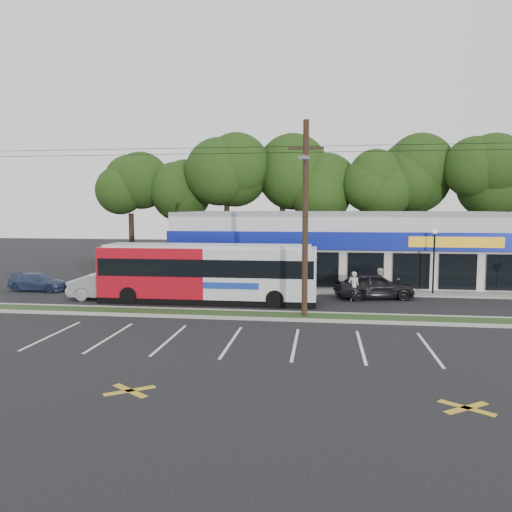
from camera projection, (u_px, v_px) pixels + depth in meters
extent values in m
plane|color=black|center=(244.00, 320.00, 25.08)|extent=(120.00, 120.00, 0.00)
cube|color=#1D3415|center=(247.00, 315.00, 26.06)|extent=(40.00, 1.60, 0.12)
cube|color=#9E9E93|center=(244.00, 318.00, 25.22)|extent=(40.00, 0.25, 0.14)
cube|color=#9E9E93|center=(249.00, 311.00, 26.90)|extent=(40.00, 0.25, 0.14)
cube|color=#9E9E93|center=(339.00, 292.00, 33.29)|extent=(32.00, 2.20, 0.10)
cube|color=beige|center=(343.00, 247.00, 39.88)|extent=(25.00, 12.00, 5.00)
cube|color=#101D99|center=(347.00, 241.00, 33.63)|extent=(25.00, 0.50, 1.20)
cube|color=black|center=(346.00, 270.00, 34.02)|extent=(24.00, 0.12, 2.40)
cube|color=gold|center=(456.00, 242.00, 32.44)|extent=(6.00, 0.06, 0.70)
cube|color=gray|center=(343.00, 214.00, 39.62)|extent=(25.00, 12.00, 0.30)
cylinder|color=black|center=(305.00, 221.00, 25.17)|extent=(0.30, 0.30, 10.00)
cube|color=black|center=(306.00, 148.00, 24.82)|extent=(1.80, 0.12, 0.12)
cylinder|color=#59595E|center=(305.00, 158.00, 23.70)|extent=(0.10, 2.40, 0.10)
cube|color=#59595E|center=(304.00, 158.00, 22.42)|extent=(0.50, 0.25, 0.15)
cylinder|color=black|center=(246.00, 147.00, 25.21)|extent=(50.00, 0.02, 0.02)
cylinder|color=black|center=(247.00, 153.00, 25.24)|extent=(50.00, 0.02, 0.02)
cylinder|color=black|center=(434.00, 264.00, 32.11)|extent=(0.12, 0.12, 4.00)
sphere|color=silver|center=(435.00, 232.00, 31.90)|extent=(0.30, 0.30, 0.30)
cylinder|color=black|center=(133.00, 234.00, 52.56)|extent=(0.56, 0.56, 5.72)
sphere|color=black|center=(131.00, 180.00, 52.01)|extent=(6.76, 6.76, 6.76)
cylinder|color=black|center=(179.00, 234.00, 51.89)|extent=(0.56, 0.56, 5.72)
sphere|color=black|center=(178.00, 180.00, 51.34)|extent=(6.76, 6.76, 6.76)
cylinder|color=black|center=(226.00, 234.00, 51.23)|extent=(0.56, 0.56, 5.72)
sphere|color=black|center=(225.00, 180.00, 50.68)|extent=(6.76, 6.76, 6.76)
cylinder|color=black|center=(274.00, 235.00, 50.57)|extent=(0.56, 0.56, 5.72)
sphere|color=black|center=(274.00, 179.00, 50.02)|extent=(6.76, 6.76, 6.76)
cylinder|color=black|center=(324.00, 235.00, 49.91)|extent=(0.56, 0.56, 5.72)
sphere|color=black|center=(325.00, 179.00, 49.36)|extent=(6.76, 6.76, 6.76)
cylinder|color=black|center=(375.00, 236.00, 49.25)|extent=(0.56, 0.56, 5.72)
sphere|color=black|center=(376.00, 178.00, 48.70)|extent=(6.76, 6.76, 6.76)
cylinder|color=black|center=(427.00, 236.00, 48.59)|extent=(0.56, 0.56, 5.72)
sphere|color=black|center=(429.00, 178.00, 48.04)|extent=(6.76, 6.76, 6.76)
cylinder|color=black|center=(481.00, 236.00, 47.93)|extent=(0.56, 0.56, 5.72)
sphere|color=black|center=(484.00, 178.00, 47.38)|extent=(6.76, 6.76, 6.76)
cube|color=#AC0D1A|center=(156.00, 271.00, 30.12)|extent=(6.43, 2.71, 2.94)
cube|color=silver|center=(262.00, 272.00, 29.31)|extent=(6.43, 2.71, 2.94)
cube|color=black|center=(208.00, 299.00, 29.87)|extent=(12.85, 2.70, 0.37)
cube|color=black|center=(208.00, 266.00, 29.68)|extent=(12.59, 2.81, 1.02)
cube|color=black|center=(317.00, 270.00, 28.88)|extent=(0.07, 2.27, 1.50)
cube|color=#193899|center=(231.00, 286.00, 28.24)|extent=(3.21, 0.05, 0.37)
cube|color=silver|center=(208.00, 246.00, 29.56)|extent=(12.20, 2.48, 0.19)
cylinder|color=black|center=(129.00, 295.00, 29.21)|extent=(1.03, 0.31, 1.03)
cylinder|color=black|center=(143.00, 289.00, 31.61)|extent=(1.03, 0.31, 1.03)
cylinder|color=black|center=(275.00, 299.00, 28.13)|extent=(1.03, 0.31, 1.03)
cylinder|color=black|center=(278.00, 292.00, 30.53)|extent=(1.03, 0.31, 1.03)
imported|color=black|center=(374.00, 285.00, 30.97)|extent=(5.14, 2.86, 1.65)
imported|color=#9C9DA3|center=(110.00, 286.00, 30.73)|extent=(5.02, 2.05, 1.62)
imported|color=navy|center=(39.00, 282.00, 33.94)|extent=(4.17, 1.86, 1.19)
imported|color=beige|center=(354.00, 286.00, 30.14)|extent=(0.67, 0.45, 1.81)
imported|color=silver|center=(379.00, 283.00, 31.47)|extent=(1.09, 0.98, 1.84)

